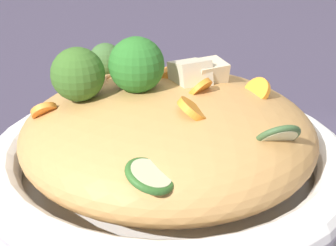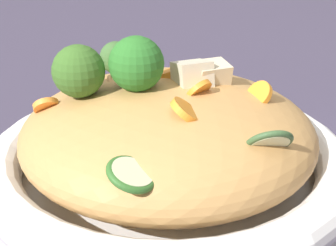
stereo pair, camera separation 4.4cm
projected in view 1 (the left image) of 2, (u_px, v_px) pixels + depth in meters
name	position (u px, v px, depth m)	size (l,w,h in m)	color
ground_plane	(168.00, 194.00, 0.47)	(3.00, 3.00, 0.00)	#3E374C
serving_bowl	(168.00, 167.00, 0.46)	(0.34, 0.34, 0.06)	white
noodle_heap	(168.00, 132.00, 0.44)	(0.27, 0.27, 0.09)	tan
broccoli_florets	(108.00, 69.00, 0.42)	(0.15, 0.10, 0.07)	#95B76E
carrot_coins	(176.00, 91.00, 0.42)	(0.12, 0.22, 0.04)	orange
zucchini_slices	(215.00, 156.00, 0.34)	(0.07, 0.15, 0.03)	beige
chicken_chunks	(198.00, 75.00, 0.44)	(0.04, 0.06, 0.03)	beige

